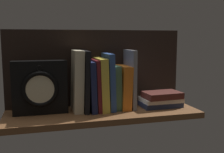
# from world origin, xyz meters

# --- Properties ---
(ground_plane) EXTENTS (0.81, 0.27, 0.03)m
(ground_plane) POSITION_xyz_m (0.00, 0.00, -0.01)
(ground_plane) COLOR brown
(back_panel) EXTENTS (0.81, 0.01, 0.34)m
(back_panel) POSITION_xyz_m (0.00, 0.13, 0.17)
(back_panel) COLOR black
(back_panel) RESTS_ON ground_plane
(book_cream_twain) EXTENTS (0.05, 0.14, 0.26)m
(book_cream_twain) POSITION_xyz_m (-0.10, 0.04, 0.13)
(book_cream_twain) COLOR beige
(book_cream_twain) RESTS_ON ground_plane
(book_black_skeptic) EXTENTS (0.03, 0.16, 0.26)m
(book_black_skeptic) POSITION_xyz_m (-0.07, 0.04, 0.13)
(book_black_skeptic) COLOR black
(book_black_skeptic) RESTS_ON ground_plane
(book_navy_bierce) EXTENTS (0.03, 0.17, 0.21)m
(book_navy_bierce) POSITION_xyz_m (-0.05, 0.04, 0.11)
(book_navy_bierce) COLOR #192147
(book_navy_bierce) RESTS_ON ground_plane
(book_maroon_dawkins) EXTENTS (0.02, 0.16, 0.22)m
(book_maroon_dawkins) POSITION_xyz_m (-0.02, 0.04, 0.11)
(book_maroon_dawkins) COLOR maroon
(book_maroon_dawkins) RESTS_ON ground_plane
(book_yellow_seinlanguage) EXTENTS (0.04, 0.17, 0.22)m
(book_yellow_seinlanguage) POSITION_xyz_m (0.00, 0.04, 0.11)
(book_yellow_seinlanguage) COLOR gold
(book_yellow_seinlanguage) RESTS_ON ground_plane
(book_blue_modern) EXTENTS (0.03, 0.15, 0.24)m
(book_blue_modern) POSITION_xyz_m (0.03, 0.04, 0.12)
(book_blue_modern) COLOR #2D4C8E
(book_blue_modern) RESTS_ON ground_plane
(book_green_romantic) EXTENTS (0.03, 0.13, 0.19)m
(book_green_romantic) POSITION_xyz_m (0.06, 0.04, 0.10)
(book_green_romantic) COLOR #476B44
(book_green_romantic) RESTS_ON ground_plane
(book_orange_pandolfini) EXTENTS (0.05, 0.15, 0.19)m
(book_orange_pandolfini) POSITION_xyz_m (0.10, 0.04, 0.09)
(book_orange_pandolfini) COLOR orange
(book_orange_pandolfini) RESTS_ON ground_plane
(book_gray_chess) EXTENTS (0.02, 0.14, 0.26)m
(book_gray_chess) POSITION_xyz_m (0.13, 0.04, 0.13)
(book_gray_chess) COLOR gray
(book_gray_chess) RESTS_ON ground_plane
(framed_clock) EXTENTS (0.22, 0.07, 0.22)m
(framed_clock) POSITION_xyz_m (-0.26, 0.03, 0.11)
(framed_clock) COLOR black
(framed_clock) RESTS_ON ground_plane
(book_stack_side) EXTENTS (0.18, 0.13, 0.07)m
(book_stack_side) POSITION_xyz_m (0.27, 0.01, 0.03)
(book_stack_side) COLOR #232D4C
(book_stack_side) RESTS_ON ground_plane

